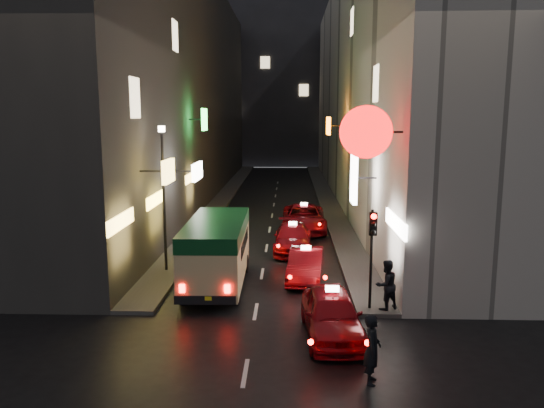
# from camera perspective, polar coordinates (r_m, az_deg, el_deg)

# --- Properties ---
(building_left) EXTENTS (7.57, 52.00, 18.00)m
(building_left) POSITION_cam_1_polar(r_m,az_deg,el_deg) (44.22, -10.33, 12.22)
(building_left) COLOR #353330
(building_left) RESTS_ON ground
(building_right) EXTENTS (8.14, 52.20, 18.00)m
(building_right) POSITION_cam_1_polar(r_m,az_deg,el_deg) (43.80, 11.10, 12.22)
(building_right) COLOR #B8B1A9
(building_right) RESTS_ON ground
(building_far) EXTENTS (30.00, 10.00, 22.00)m
(building_far) POSITION_cam_1_polar(r_m,az_deg,el_deg) (75.34, 1.00, 12.73)
(building_far) COLOR #36363B
(building_far) RESTS_ON ground
(sidewalk_left) EXTENTS (1.50, 52.00, 0.15)m
(sidewalk_left) POSITION_cam_1_polar(r_m,az_deg,el_deg) (44.07, -5.21, 0.70)
(sidewalk_left) COLOR #44423F
(sidewalk_left) RESTS_ON ground
(sidewalk_right) EXTENTS (1.50, 52.00, 0.15)m
(sidewalk_right) POSITION_cam_1_polar(r_m,az_deg,el_deg) (43.85, 5.88, 0.65)
(sidewalk_right) COLOR #44423F
(sidewalk_right) RESTS_ON ground
(minibus) EXTENTS (2.28, 6.30, 2.70)m
(minibus) POSITION_cam_1_polar(r_m,az_deg,el_deg) (21.26, -5.97, -4.44)
(minibus) COLOR tan
(minibus) RESTS_ON ground
(taxi_near) EXTENTS (2.51, 5.45, 1.86)m
(taxi_near) POSITION_cam_1_polar(r_m,az_deg,el_deg) (16.86, 6.45, -11.28)
(taxi_near) COLOR maroon
(taxi_near) RESTS_ON ground
(taxi_second) EXTENTS (2.39, 4.90, 1.67)m
(taxi_second) POSITION_cam_1_polar(r_m,az_deg,el_deg) (22.30, 3.65, -6.27)
(taxi_second) COLOR maroon
(taxi_second) RESTS_ON ground
(taxi_third) EXTENTS (2.10, 4.93, 1.72)m
(taxi_third) POSITION_cam_1_polar(r_m,az_deg,el_deg) (26.94, 2.24, -3.43)
(taxi_third) COLOR maroon
(taxi_third) RESTS_ON ground
(taxi_far) EXTENTS (2.29, 5.59, 1.95)m
(taxi_far) POSITION_cam_1_polar(r_m,az_deg,el_deg) (31.62, 3.46, -1.29)
(taxi_far) COLOR maroon
(taxi_far) RESTS_ON ground
(pedestrian_crossing) EXTENTS (0.56, 0.76, 2.08)m
(pedestrian_crossing) POSITION_cam_1_polar(r_m,az_deg,el_deg) (14.22, 10.74, -14.63)
(pedestrian_crossing) COLOR black
(pedestrian_crossing) RESTS_ON ground
(pedestrian_sidewalk) EXTENTS (0.88, 0.77, 2.00)m
(pedestrian_sidewalk) POSITION_cam_1_polar(r_m,az_deg,el_deg) (18.91, 12.20, -8.15)
(pedestrian_sidewalk) COLOR black
(pedestrian_sidewalk) RESTS_ON sidewalk_right
(traffic_light) EXTENTS (0.26, 0.43, 3.50)m
(traffic_light) POSITION_cam_1_polar(r_m,az_deg,el_deg) (18.39, 10.75, -3.63)
(traffic_light) COLOR black
(traffic_light) RESTS_ON sidewalk_right
(lamp_post) EXTENTS (0.28, 0.28, 6.22)m
(lamp_post) POSITION_cam_1_polar(r_m,az_deg,el_deg) (23.06, -11.58, 1.62)
(lamp_post) COLOR black
(lamp_post) RESTS_ON sidewalk_left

